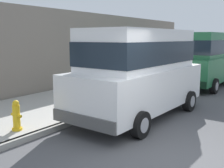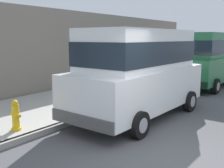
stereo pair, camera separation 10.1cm
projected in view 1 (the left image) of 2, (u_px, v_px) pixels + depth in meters
The scene contains 8 objects.
ground_plane at pixel (178, 163), 5.06m from camera, with size 80.00×80.00×0.00m, color #4C4C4F.
curb at pixel (58, 127), 6.88m from camera, with size 0.16×64.00×0.14m, color gray.
sidewalk at pixel (14, 115), 7.91m from camera, with size 3.60×64.00×0.14m, color #A8A59E.
car_white_van at pixel (139, 69), 7.83m from camera, with size 2.23×4.95×2.52m.
car_green_van at pixel (205, 57), 12.86m from camera, with size 2.25×4.96×2.52m.
dog_black at pixel (80, 90), 9.77m from camera, with size 0.27×0.75×0.49m.
fire_hydrant at pixel (16, 116), 6.38m from camera, with size 0.34×0.24×0.72m.
building_facade at pixel (88, 49), 13.51m from camera, with size 0.50×20.00×3.48m, color slate.
Camera 1 is at (1.75, -4.58, 2.29)m, focal length 43.79 mm.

